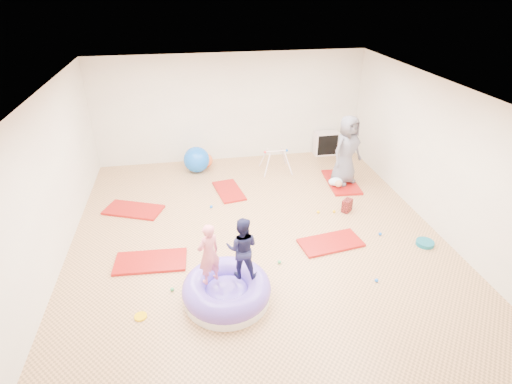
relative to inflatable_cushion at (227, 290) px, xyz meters
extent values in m
cube|color=tan|center=(0.77, 1.43, -0.17)|extent=(7.00, 8.00, 0.01)
cube|color=white|center=(0.77, 1.43, 2.63)|extent=(7.00, 8.00, 0.01)
cube|color=white|center=(0.77, 5.43, 1.23)|extent=(7.00, 0.01, 2.80)
cube|color=white|center=(0.77, -2.57, 1.23)|extent=(7.00, 0.01, 2.80)
cube|color=white|center=(-2.73, 1.43, 1.23)|extent=(0.01, 8.00, 2.80)
cube|color=white|center=(4.27, 1.43, 1.23)|extent=(0.01, 8.00, 2.80)
cube|color=#A01710|center=(-1.22, 1.12, -0.14)|extent=(1.27, 0.69, 0.05)
cube|color=#A01710|center=(-1.67, 2.99, -0.14)|extent=(1.33, 1.01, 0.05)
cube|color=#A01710|center=(0.44, 3.48, -0.15)|extent=(0.71, 1.15, 0.04)
cube|color=#A01710|center=(2.08, 1.10, -0.14)|extent=(1.23, 0.74, 0.05)
cube|color=#A01710|center=(3.19, 3.45, -0.14)|extent=(0.76, 1.36, 0.05)
cylinder|color=white|center=(0.00, 0.00, -0.09)|extent=(1.33, 1.33, 0.15)
torus|color=#6B4DD2|center=(0.00, 0.00, 0.05)|extent=(1.37, 1.37, 0.36)
ellipsoid|color=#6B4DD2|center=(0.00, 0.00, -0.04)|extent=(0.73, 0.73, 0.33)
imported|color=pink|center=(-0.23, 0.06, 0.73)|extent=(0.44, 0.39, 1.01)
imported|color=#1B1C44|center=(0.27, 0.11, 0.74)|extent=(0.58, 0.50, 1.02)
imported|color=#5B5967|center=(3.21, 3.40, 0.71)|extent=(0.95, 0.81, 1.64)
ellipsoid|color=white|center=(2.96, 3.25, -0.01)|extent=(0.35, 0.23, 0.20)
sphere|color=tan|center=(2.96, 3.08, 0.01)|extent=(0.17, 0.17, 0.17)
sphere|color=blue|center=(-0.02, 2.82, -0.14)|extent=(0.06, 0.06, 0.06)
sphere|color=#3DB060|center=(1.00, 0.70, -0.14)|extent=(0.06, 0.06, 0.06)
sphere|color=#3DB060|center=(-0.84, 0.33, -0.14)|extent=(0.06, 0.06, 0.06)
sphere|color=#FCC502|center=(2.20, 2.20, -0.14)|extent=(0.06, 0.06, 0.06)
sphere|color=blue|center=(3.12, 1.19, -0.14)|extent=(0.06, 0.06, 0.06)
sphere|color=red|center=(-0.31, -0.01, -0.14)|extent=(0.06, 0.06, 0.06)
sphere|color=blue|center=(2.47, -0.05, -0.14)|extent=(0.06, 0.06, 0.06)
sphere|color=blue|center=(0.64, 1.35, -0.14)|extent=(0.06, 0.06, 0.06)
sphere|color=#FCC502|center=(2.53, 2.15, -0.14)|extent=(0.06, 0.06, 0.06)
sphere|color=blue|center=(-0.23, 4.73, 0.16)|extent=(0.65, 0.65, 0.65)
sphere|color=orange|center=(0.01, 4.97, 0.01)|extent=(0.37, 0.37, 0.37)
cylinder|color=silver|center=(1.49, 4.12, 0.14)|extent=(0.22, 0.22, 0.58)
cylinder|color=silver|center=(1.49, 4.61, 0.14)|extent=(0.22, 0.22, 0.58)
cylinder|color=silver|center=(2.02, 4.12, 0.14)|extent=(0.22, 0.22, 0.58)
cylinder|color=silver|center=(2.02, 4.61, 0.14)|extent=(0.22, 0.22, 0.58)
cylinder|color=silver|center=(1.75, 4.36, 0.39)|extent=(0.56, 0.03, 0.03)
sphere|color=red|center=(1.47, 4.36, 0.39)|extent=(0.07, 0.07, 0.07)
sphere|color=blue|center=(2.03, 4.36, 0.39)|extent=(0.07, 0.07, 0.07)
cube|color=silver|center=(3.38, 5.23, 0.16)|extent=(0.65, 0.32, 0.65)
cube|color=black|center=(3.38, 5.07, 0.16)|extent=(0.56, 0.02, 0.56)
cube|color=silver|center=(3.38, 5.18, 0.16)|extent=(0.02, 0.22, 0.58)
cube|color=silver|center=(3.38, 5.18, 0.16)|extent=(0.58, 0.22, 0.02)
cylinder|color=#0D5F77|center=(3.81, 0.76, -0.13)|extent=(0.33, 0.33, 0.07)
cube|color=maroon|center=(2.82, 2.17, -0.03)|extent=(0.28, 0.27, 0.28)
cylinder|color=#FCC502|center=(-1.30, -0.16, -0.15)|extent=(0.19, 0.19, 0.03)
camera|label=1|loc=(-0.38, -4.68, 4.27)|focal=28.00mm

